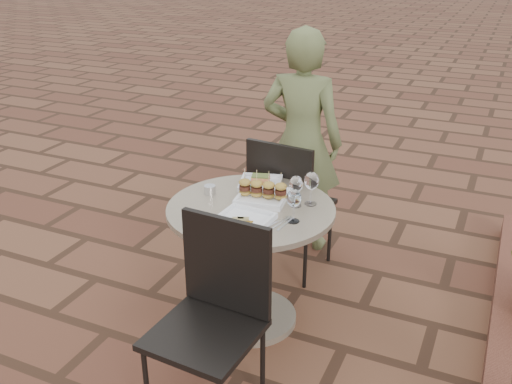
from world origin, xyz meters
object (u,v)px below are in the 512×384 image
at_px(plate_salmon, 260,183).
at_px(plate_tuna, 243,220).
at_px(chair_near, 215,304).
at_px(diner, 302,142).
at_px(plate_sliders, 263,192).
at_px(cafe_table, 251,247).
at_px(chair_far, 286,197).

height_order(plate_salmon, plate_tuna, plate_salmon).
relative_size(chair_near, diner, 0.60).
bearing_deg(chair_near, plate_sliders, 101.16).
distance_m(cafe_table, plate_tuna, 0.33).
bearing_deg(plate_salmon, diner, 91.01).
height_order(chair_far, plate_tuna, chair_far).
xyz_separation_m(plate_salmon, plate_sliders, (0.09, -0.17, 0.02)).
xyz_separation_m(chair_far, plate_salmon, (-0.05, -0.28, 0.20)).
height_order(cafe_table, diner, diner).
bearing_deg(chair_near, diner, 100.52).
distance_m(chair_far, plate_sliders, 0.50).
bearing_deg(chair_far, diner, -75.34).
bearing_deg(plate_tuna, chair_far, 94.49).
bearing_deg(cafe_table, plate_salmon, 103.78).
height_order(chair_far, chair_near, same).
xyz_separation_m(plate_sliders, plate_tuna, (0.03, -0.30, -0.02)).
distance_m(plate_salmon, plate_tuna, 0.48).
bearing_deg(cafe_table, plate_sliders, 79.78).
relative_size(diner, plate_sliders, 5.23).
xyz_separation_m(cafe_table, plate_tuna, (0.04, -0.19, 0.26)).
height_order(chair_near, plate_sliders, chair_near).
bearing_deg(chair_far, plate_salmon, 85.13).
relative_size(cafe_table, plate_tuna, 3.26).
distance_m(plate_sliders, plate_tuna, 0.30).
distance_m(chair_near, diner, 1.66).
bearing_deg(plate_sliders, plate_salmon, 117.65).
xyz_separation_m(diner, plate_tuna, (0.13, -1.19, -0.02)).
bearing_deg(plate_sliders, chair_near, -82.34).
bearing_deg(diner, plate_salmon, 87.48).
bearing_deg(plate_salmon, plate_sliders, -62.35).
bearing_deg(cafe_table, diner, 94.64).
distance_m(chair_far, plate_salmon, 0.35).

